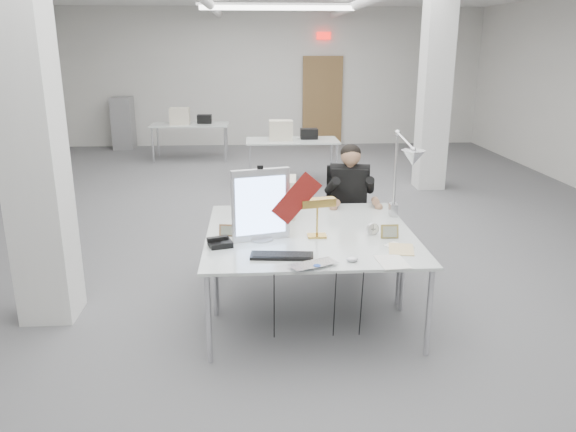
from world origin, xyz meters
name	(u,v)px	position (x,y,z in m)	size (l,w,h in m)	color
room_shell	(296,100)	(0.04, 0.13, 1.69)	(10.04, 14.04, 3.24)	#575759
desk_main	(315,251)	(0.00, -2.50, 0.74)	(1.80, 0.90, 0.03)	silver
desk_second	(305,218)	(0.00, -1.60, 0.74)	(1.80, 0.90, 0.03)	silver
bg_desk_a	(292,141)	(0.20, 3.00, 0.74)	(1.60, 0.80, 0.03)	silver
bg_desk_b	(190,125)	(-1.80, 5.20, 0.74)	(1.60, 0.80, 0.03)	silver
filing_cabinet	(123,123)	(-3.50, 6.65, 0.60)	(0.45, 0.55, 1.20)	gray
office_chair	(348,213)	(0.54, -0.91, 0.58)	(0.57, 0.57, 1.16)	black
seated_person	(350,185)	(0.54, -0.96, 0.90)	(0.49, 0.61, 0.92)	black
monitor	(261,205)	(-0.43, -2.23, 1.06)	(0.49, 0.05, 0.61)	silver
pennant	(297,198)	(-0.13, -2.26, 1.12)	(0.44, 0.01, 0.18)	maroon
keyboard	(282,256)	(-0.28, -2.65, 0.77)	(0.49, 0.16, 0.02)	black
laptop	(317,267)	(-0.03, -2.91, 0.77)	(0.36, 0.23, 0.03)	#B2B2B7
mouse	(352,259)	(0.25, -2.78, 0.77)	(0.09, 0.06, 0.04)	silver
bankers_lamp	(317,217)	(0.05, -2.19, 0.93)	(0.31, 0.12, 0.35)	gold
desk_phone	(220,244)	(-0.77, -2.37, 0.78)	(0.18, 0.16, 0.05)	black
picture_frame_left	(227,230)	(-0.72, -2.11, 0.81)	(0.13, 0.01, 0.10)	#A87248
picture_frame_right	(390,231)	(0.66, -2.26, 0.81)	(0.15, 0.01, 0.12)	#A08C45
desk_clock	(373,229)	(0.54, -2.16, 0.81)	(0.11, 0.11, 0.03)	silver
paper_stack_a	(392,262)	(0.55, -2.81, 0.76)	(0.21, 0.30, 0.01)	white
paper_stack_b	(401,249)	(0.69, -2.55, 0.76)	(0.20, 0.27, 0.01)	#EDCF8E
paper_stack_c	(399,247)	(0.69, -2.48, 0.76)	(0.21, 0.15, 0.01)	white
beige_monitor	(276,197)	(-0.28, -1.52, 0.94)	(0.39, 0.37, 0.37)	beige
architect_lamp	(402,175)	(0.85, -1.86, 1.22)	(0.25, 0.72, 0.92)	#B8B8BD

